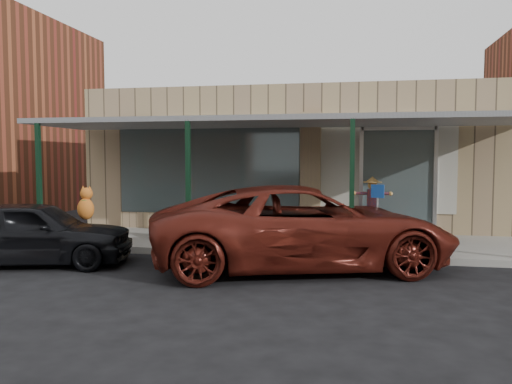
% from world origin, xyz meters
% --- Properties ---
extents(ground, '(120.00, 120.00, 0.00)m').
position_xyz_m(ground, '(0.00, 0.00, 0.00)').
color(ground, black).
rests_on(ground, ground).
extents(sidewalk, '(40.00, 3.20, 0.15)m').
position_xyz_m(sidewalk, '(0.00, 3.60, 0.07)').
color(sidewalk, gray).
rests_on(sidewalk, ground).
extents(storefront, '(12.00, 6.25, 4.20)m').
position_xyz_m(storefront, '(-0.00, 8.16, 2.09)').
color(storefront, '#8D7356').
rests_on(storefront, ground).
extents(awning, '(12.00, 3.00, 3.04)m').
position_xyz_m(awning, '(0.00, 3.56, 3.01)').
color(awning, slate).
rests_on(awning, ground).
extents(block_buildings_near, '(61.00, 8.00, 8.00)m').
position_xyz_m(block_buildings_near, '(2.01, 9.20, 3.77)').
color(block_buildings_near, brown).
rests_on(block_buildings_near, ground).
extents(barrel_scarecrow, '(0.92, 0.79, 1.58)m').
position_xyz_m(barrel_scarecrow, '(2.29, 3.75, 0.68)').
color(barrel_scarecrow, '#4B301E').
rests_on(barrel_scarecrow, sidewalk).
extents(barrel_pumpkin, '(0.68, 0.68, 0.71)m').
position_xyz_m(barrel_pumpkin, '(-2.50, 3.21, 0.40)').
color(barrel_pumpkin, '#4B301E').
rests_on(barrel_pumpkin, sidewalk).
extents(handicap_sign, '(0.28, 0.13, 1.44)m').
position_xyz_m(handicap_sign, '(2.36, 2.84, 1.07)').
color(handicap_sign, gray).
rests_on(handicap_sign, sidewalk).
extents(parked_sedan, '(4.18, 2.46, 1.57)m').
position_xyz_m(parked_sedan, '(-4.54, 0.51, 0.67)').
color(parked_sedan, black).
rests_on(parked_sedan, ground).
extents(car_maroon, '(6.43, 4.33, 1.64)m').
position_xyz_m(car_maroon, '(0.86, 1.23, 0.82)').
color(car_maroon, '#571911').
rests_on(car_maroon, ground).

